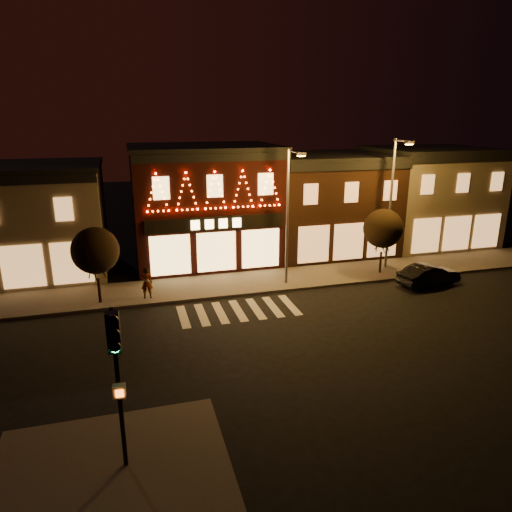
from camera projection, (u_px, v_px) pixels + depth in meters
name	position (u px, v px, depth m)	size (l,w,h in m)	color
ground	(258.00, 344.00, 21.86)	(120.00, 120.00, 0.00)	black
sidewalk_far	(254.00, 282.00, 29.73)	(44.00, 4.00, 0.15)	#47423D
sidewalk_near	(111.00, 489.00, 13.24)	(7.00, 7.00, 0.15)	#47423D
building_left	(7.00, 221.00, 30.33)	(12.20, 8.28, 7.30)	#756B53
building_pulp	(205.00, 204.00, 33.54)	(10.20, 8.34, 8.30)	black
building_right_a	(326.00, 203.00, 36.13)	(9.20, 8.28, 7.50)	#371D13
building_right_b	(427.00, 196.00, 38.42)	(9.20, 8.28, 7.80)	#756B53
traffic_signal_near	(116.00, 360.00, 12.90)	(0.38, 0.53, 5.11)	black
streetlamp_mid	(289.00, 208.00, 27.85)	(0.54, 1.89, 8.23)	#59595E
streetlamp_right	(393.00, 194.00, 30.81)	(0.56, 1.99, 8.70)	#59595E
tree_left	(95.00, 251.00, 25.46)	(2.58, 2.58, 4.32)	black
tree_right	(383.00, 229.00, 30.48)	(2.58, 2.58, 4.31)	black
dark_sedan	(429.00, 275.00, 29.22)	(1.44, 4.12, 1.36)	black
pedestrian	(147.00, 283.00, 26.67)	(0.67, 0.44, 1.85)	gray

